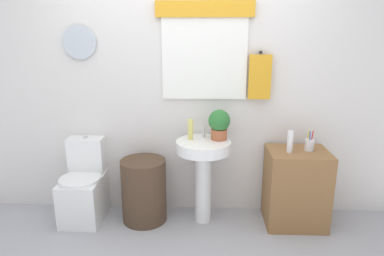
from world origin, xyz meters
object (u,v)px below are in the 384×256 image
(lotion_bottle, at_px, (290,142))
(soap_bottle, at_px, (190,130))
(toilet, at_px, (85,188))
(laundry_hamper, at_px, (144,190))
(potted_plant, at_px, (219,123))
(wooden_cabinet, at_px, (296,188))
(toothbrush_cup, at_px, (309,145))
(pedestal_sink, at_px, (203,162))

(lotion_bottle, bearing_deg, soap_bottle, 174.17)
(toilet, distance_m, soap_bottle, 1.18)
(laundry_hamper, relative_size, potted_plant, 2.19)
(laundry_hamper, xyz_separation_m, wooden_cabinet, (1.41, 0.00, 0.06))
(laundry_hamper, bearing_deg, toilet, 176.72)
(potted_plant, xyz_separation_m, toothbrush_cup, (0.81, -0.04, -0.18))
(wooden_cabinet, bearing_deg, potted_plant, 175.21)
(potted_plant, bearing_deg, soap_bottle, -177.80)
(soap_bottle, distance_m, potted_plant, 0.27)
(toilet, bearing_deg, lotion_bottle, -2.21)
(toilet, relative_size, pedestal_sink, 0.98)
(soap_bottle, relative_size, toothbrush_cup, 1.01)
(soap_bottle, distance_m, lotion_bottle, 0.89)
(potted_plant, relative_size, lotion_bottle, 1.41)
(pedestal_sink, bearing_deg, wooden_cabinet, 0.00)
(pedestal_sink, xyz_separation_m, lotion_bottle, (0.76, -0.04, 0.22))
(laundry_hamper, bearing_deg, toothbrush_cup, 0.76)
(wooden_cabinet, bearing_deg, pedestal_sink, 180.00)
(soap_bottle, xyz_separation_m, lotion_bottle, (0.88, -0.09, -0.08))
(laundry_hamper, bearing_deg, potted_plant, 4.91)
(wooden_cabinet, xyz_separation_m, potted_plant, (-0.72, 0.06, 0.59))
(toilet, xyz_separation_m, laundry_hamper, (0.58, -0.03, 0.00))
(toothbrush_cup, bearing_deg, lotion_bottle, -162.38)
(laundry_hamper, distance_m, soap_bottle, 0.74)
(wooden_cabinet, height_order, potted_plant, potted_plant)
(toilet, height_order, soap_bottle, soap_bottle)
(toilet, height_order, wooden_cabinet, toilet)
(wooden_cabinet, xyz_separation_m, lotion_bottle, (-0.09, -0.04, 0.46))
(pedestal_sink, distance_m, wooden_cabinet, 0.89)
(pedestal_sink, height_order, potted_plant, potted_plant)
(toilet, height_order, toothbrush_cup, toothbrush_cup)
(toilet, bearing_deg, pedestal_sink, -1.68)
(laundry_hamper, bearing_deg, soap_bottle, 6.51)
(toilet, relative_size, toothbrush_cup, 4.22)
(toilet, bearing_deg, toothbrush_cup, -0.36)
(laundry_hamper, height_order, toothbrush_cup, toothbrush_cup)
(soap_bottle, xyz_separation_m, potted_plant, (0.26, 0.01, 0.06))
(soap_bottle, relative_size, potted_plant, 0.68)
(lotion_bottle, bearing_deg, toothbrush_cup, 17.62)
(soap_bottle, bearing_deg, pedestal_sink, -22.62)
(laundry_hamper, relative_size, pedestal_sink, 0.76)
(toilet, xyz_separation_m, soap_bottle, (1.02, 0.02, 0.59))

